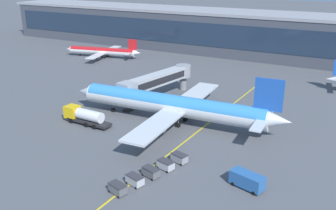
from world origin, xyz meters
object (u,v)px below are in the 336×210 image
at_px(fuel_tanker, 84,116).
at_px(baggage_cart_3, 166,165).
at_px(baggage_cart_1, 135,180).
at_px(commuter_jet_near, 102,51).
at_px(main_airliner, 173,105).
at_px(baggage_cart_0, 118,188).
at_px(baggage_cart_2, 151,172).
at_px(baggage_cart_4, 179,158).
at_px(crew_van, 247,179).

bearing_deg(fuel_tanker, baggage_cart_3, -19.18).
xyz_separation_m(fuel_tanker, baggage_cart_3, (23.63, -8.22, -0.96)).
distance_m(baggage_cart_1, commuter_jet_near, 86.98).
height_order(baggage_cart_1, commuter_jet_near, commuter_jet_near).
xyz_separation_m(main_airliner, baggage_cart_0, (5.79, -26.75, -3.08)).
height_order(baggage_cart_2, baggage_cart_3, same).
height_order(baggage_cart_0, baggage_cart_1, same).
distance_m(baggage_cart_4, commuter_jet_near, 82.08).
bearing_deg(baggage_cart_3, main_airliner, 115.36).
height_order(main_airliner, commuter_jet_near, main_airliner).
bearing_deg(commuter_jet_near, fuel_tanker, -54.93).
relative_size(fuel_tanker, baggage_cart_4, 3.67).
distance_m(crew_van, baggage_cart_4, 12.17).
bearing_deg(commuter_jet_near, baggage_cart_3, -44.86).
relative_size(crew_van, baggage_cart_3, 1.82).
bearing_deg(main_airliner, baggage_cart_3, -64.64).
relative_size(main_airliner, fuel_tanker, 4.31).
height_order(main_airliner, baggage_cart_4, main_airliner).
bearing_deg(crew_van, baggage_cart_1, -153.53).
height_order(crew_van, baggage_cart_4, crew_van).
distance_m(fuel_tanker, baggage_cart_0, 27.46).
xyz_separation_m(baggage_cart_2, baggage_cart_3, (0.83, 3.09, 0.00)).
relative_size(main_airliner, commuter_jet_near, 1.63).
height_order(main_airliner, crew_van, main_airliner).
relative_size(baggage_cart_4, commuter_jet_near, 0.10).
bearing_deg(baggage_cart_1, baggage_cart_0, -105.04).
bearing_deg(baggage_cart_3, baggage_cart_2, -105.04).
height_order(fuel_tanker, baggage_cart_3, fuel_tanker).
distance_m(baggage_cart_0, baggage_cart_4, 12.80).
bearing_deg(baggage_cart_4, commuter_jet_near, 137.08).
xyz_separation_m(main_airliner, baggage_cart_4, (9.11, -14.39, -3.08)).
relative_size(fuel_tanker, crew_van, 2.02).
bearing_deg(fuel_tanker, baggage_cart_1, -33.24).
bearing_deg(baggage_cart_0, baggage_cart_2, 74.96).
distance_m(main_airliner, baggage_cart_2, 22.09).
relative_size(fuel_tanker, baggage_cart_3, 3.67).
height_order(fuel_tanker, commuter_jet_near, commuter_jet_near).
height_order(baggage_cart_1, baggage_cart_4, same).
distance_m(fuel_tanker, baggage_cart_1, 26.29).
distance_m(baggage_cart_0, baggage_cart_3, 9.60).
xyz_separation_m(baggage_cart_3, baggage_cart_4, (0.83, 3.09, 0.00)).
height_order(baggage_cart_0, baggage_cart_2, same).
bearing_deg(crew_van, baggage_cart_3, -175.41).
relative_size(main_airliner, baggage_cart_3, 15.84).
relative_size(fuel_tanker, commuter_jet_near, 0.38).
relative_size(baggage_cart_2, commuter_jet_near, 0.10).
bearing_deg(main_airliner, baggage_cart_0, -77.78).
bearing_deg(crew_van, baggage_cart_0, -146.07).
relative_size(main_airliner, baggage_cart_2, 15.84).
relative_size(baggage_cart_0, baggage_cart_3, 1.00).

